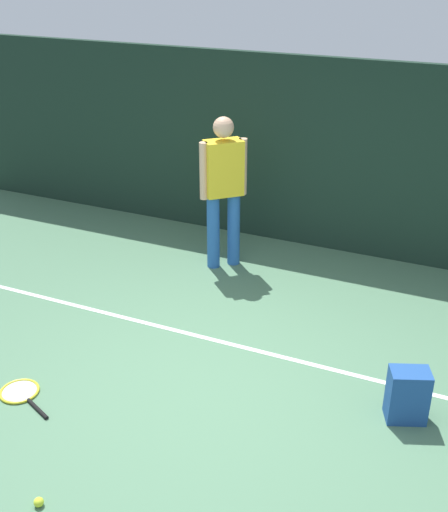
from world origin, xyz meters
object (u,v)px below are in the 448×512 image
at_px(tennis_racket, 21,393).
at_px(tennis_ball_near_player, 39,502).
at_px(backpack, 407,395).
at_px(tennis_player, 223,184).

distance_m(tennis_racket, tennis_ball_near_player, 1.23).
xyz_separation_m(tennis_racket, backpack, (2.90, 0.98, 0.20)).
xyz_separation_m(backpack, tennis_ball_near_player, (-2.03, -1.85, -0.18)).
distance_m(tennis_player, backpack, 3.05).
bearing_deg(tennis_racket, backpack, -138.16).
height_order(tennis_player, tennis_racket, tennis_player).
height_order(tennis_racket, backpack, backpack).
relative_size(tennis_player, backpack, 3.86).
xyz_separation_m(tennis_player, tennis_racket, (-0.56, -2.80, -0.95)).
xyz_separation_m(tennis_player, tennis_ball_near_player, (0.31, -3.67, -0.93)).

